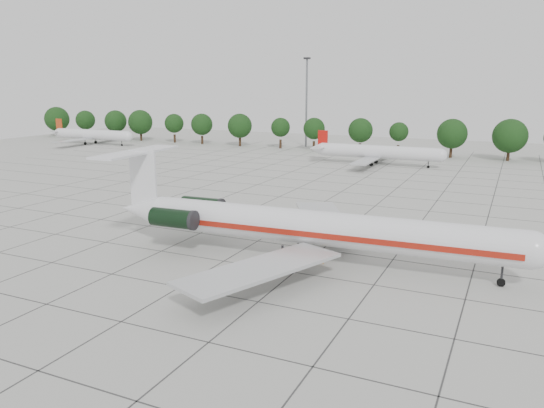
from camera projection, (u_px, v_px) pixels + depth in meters
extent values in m
plane|color=#B5B5AD|center=(258.00, 241.00, 62.64)|extent=(260.00, 260.00, 0.00)
cube|color=#383838|center=(304.00, 214.00, 75.89)|extent=(170.00, 170.00, 0.02)
cylinder|color=silver|center=(322.00, 228.00, 54.08)|extent=(38.82, 5.65, 3.55)
sphere|color=silver|center=(531.00, 250.00, 47.05)|extent=(3.55, 3.55, 3.55)
cone|color=silver|center=(141.00, 210.00, 62.07)|extent=(5.56, 3.83, 3.55)
cube|color=#9F1B0E|center=(327.00, 227.00, 55.76)|extent=(37.56, 2.12, 0.59)
cube|color=#9F1B0E|center=(316.00, 235.00, 52.51)|extent=(37.56, 2.12, 0.59)
cube|color=#B7BABC|center=(323.00, 218.00, 64.13)|extent=(11.96, 16.55, 0.32)
cube|color=#B7BABC|center=(261.00, 268.00, 46.62)|extent=(10.59, 16.80, 0.32)
cube|color=black|center=(199.00, 207.00, 61.85)|extent=(2.44, 1.52, 0.27)
cylinder|color=black|center=(203.00, 206.00, 62.53)|extent=(5.26, 2.32, 2.04)
cube|color=black|center=(177.00, 217.00, 57.47)|extent=(2.44, 1.52, 0.27)
cylinder|color=black|center=(174.00, 218.00, 56.79)|extent=(5.26, 2.32, 2.04)
cube|color=silver|center=(143.00, 178.00, 61.04)|extent=(3.45, 0.49, 6.45)
cube|color=silver|center=(136.00, 152.00, 60.65)|extent=(3.92, 13.05, 0.24)
cylinder|color=black|center=(502.00, 276.00, 48.44)|extent=(0.23, 0.23, 2.04)
cylinder|color=black|center=(501.00, 282.00, 48.59)|extent=(0.77, 0.34, 0.75)
cylinder|color=black|center=(300.00, 240.00, 58.30)|extent=(0.27, 0.27, 1.93)
cylinder|color=black|center=(300.00, 247.00, 58.49)|extent=(1.11, 0.70, 1.07)
cylinder|color=black|center=(282.00, 255.00, 53.24)|extent=(0.27, 0.27, 1.93)
cylinder|color=black|center=(282.00, 263.00, 53.44)|extent=(1.11, 0.70, 1.07)
imported|color=orange|center=(322.00, 256.00, 54.69)|extent=(0.63, 0.47, 1.56)
cylinder|color=silver|center=(92.00, 134.00, 161.66)|extent=(27.20, 3.00, 3.00)
cube|color=#B7BABC|center=(90.00, 138.00, 162.34)|extent=(3.50, 27.20, 0.25)
cube|color=#A83611|center=(59.00, 124.00, 166.62)|extent=(2.40, 0.25, 3.60)
cylinder|color=black|center=(96.00, 142.00, 164.59)|extent=(0.80, 0.45, 0.80)
cylinder|color=black|center=(85.00, 144.00, 160.70)|extent=(0.80, 0.45, 0.80)
cylinder|color=silver|center=(378.00, 152.00, 120.48)|extent=(27.20, 3.00, 3.00)
cube|color=#B7BABC|center=(374.00, 157.00, 121.16)|extent=(3.50, 27.20, 0.25)
cube|color=#B90F0A|center=(323.00, 138.00, 125.44)|extent=(2.40, 0.25, 3.60)
cylinder|color=black|center=(376.00, 162.00, 123.42)|extent=(0.80, 0.45, 0.80)
cylinder|color=black|center=(371.00, 164.00, 119.53)|extent=(0.80, 0.45, 0.80)
cylinder|color=#332114|center=(58.00, 132.00, 187.48)|extent=(0.70, 0.70, 2.50)
sphere|color=black|center=(57.00, 119.00, 186.42)|extent=(8.44, 8.44, 8.44)
cylinder|color=#332114|center=(86.00, 134.00, 182.04)|extent=(0.70, 0.70, 2.50)
sphere|color=black|center=(85.00, 120.00, 180.99)|extent=(6.44, 6.44, 6.44)
cylinder|color=#332114|center=(117.00, 136.00, 176.61)|extent=(0.70, 0.70, 2.50)
sphere|color=black|center=(116.00, 121.00, 175.56)|extent=(7.14, 7.14, 7.14)
cylinder|color=#332114|center=(141.00, 137.00, 172.41)|extent=(0.70, 0.70, 2.50)
sphere|color=black|center=(140.00, 122.00, 171.36)|extent=(7.79, 7.79, 7.79)
cylinder|color=#332114|center=(175.00, 139.00, 166.98)|extent=(0.70, 0.70, 2.50)
sphere|color=black|center=(174.00, 123.00, 165.93)|extent=(5.94, 5.94, 5.94)
cylinder|color=#332114|center=(202.00, 140.00, 162.78)|extent=(0.70, 0.70, 2.50)
sphere|color=black|center=(202.00, 124.00, 161.73)|extent=(6.57, 6.57, 6.57)
cylinder|color=#332114|center=(240.00, 142.00, 157.35)|extent=(0.70, 0.70, 2.50)
sphere|color=black|center=(240.00, 126.00, 156.30)|extent=(7.15, 7.15, 7.15)
cylinder|color=#332114|center=(280.00, 144.00, 151.92)|extent=(0.70, 0.70, 2.50)
sphere|color=black|center=(281.00, 127.00, 150.86)|extent=(5.43, 5.43, 5.43)
cylinder|color=#332114|center=(314.00, 146.00, 147.72)|extent=(0.70, 0.70, 2.50)
sphere|color=black|center=(314.00, 129.00, 146.67)|extent=(5.99, 5.99, 5.99)
cylinder|color=#332114|center=(360.00, 148.00, 142.29)|extent=(0.70, 0.70, 2.50)
sphere|color=black|center=(360.00, 130.00, 141.23)|extent=(6.50, 6.50, 6.50)
cylinder|color=#332114|center=(398.00, 150.00, 138.09)|extent=(0.70, 0.70, 2.50)
sphere|color=black|center=(399.00, 132.00, 137.04)|extent=(4.93, 4.93, 4.93)
cylinder|color=#332114|center=(451.00, 153.00, 132.66)|extent=(0.70, 0.70, 2.50)
sphere|color=black|center=(452.00, 134.00, 131.60)|extent=(7.40, 7.40, 7.40)
cylinder|color=#332114|center=(508.00, 156.00, 127.23)|extent=(0.70, 0.70, 2.50)
sphere|color=black|center=(510.00, 136.00, 126.17)|extent=(8.08, 8.08, 8.08)
cylinder|color=slate|center=(306.00, 104.00, 153.52)|extent=(0.56, 0.56, 25.00)
cube|color=black|center=(307.00, 58.00, 150.69)|extent=(1.60, 1.60, 0.50)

